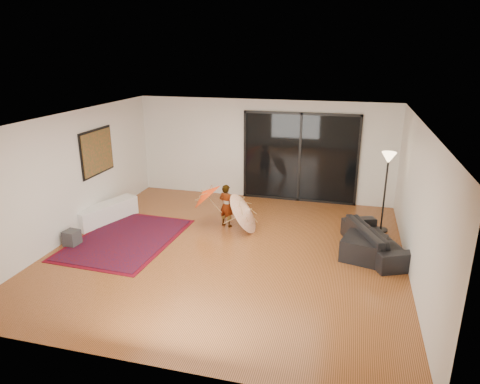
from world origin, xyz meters
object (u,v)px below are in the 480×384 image
(media_console, at_px, (107,212))
(sofa, at_px, (377,239))
(ottoman, at_px, (364,248))
(child, at_px, (226,206))

(media_console, height_order, sofa, sofa)
(media_console, relative_size, sofa, 0.84)
(ottoman, relative_size, child, 0.76)
(ottoman, xyz_separation_m, child, (-3.08, 0.89, 0.29))
(sofa, bearing_deg, ottoman, 119.88)
(ottoman, bearing_deg, media_console, 175.82)
(media_console, xyz_separation_m, child, (2.86, 0.46, 0.28))
(media_console, xyz_separation_m, ottoman, (5.94, -0.43, -0.00))
(sofa, distance_m, child, 3.39)
(sofa, bearing_deg, media_console, 65.15)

